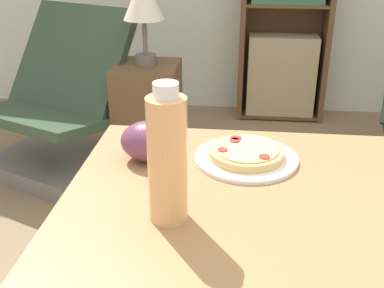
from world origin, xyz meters
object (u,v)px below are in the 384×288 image
(drink_bottle, at_px, (167,158))
(side_table, at_px, (148,119))
(grape_bunch, at_px, (150,141))
(pizza_on_plate, at_px, (246,155))
(lounge_chair_near, at_px, (58,122))
(bookshelf, at_px, (286,14))
(table_lamp, at_px, (143,2))

(drink_bottle, height_order, side_table, drink_bottle)
(grape_bunch, height_order, side_table, grape_bunch)
(pizza_on_plate, xyz_separation_m, lounge_chair_near, (-1.03, 1.32, -0.49))
(bookshelf, bearing_deg, side_table, -130.09)
(bookshelf, bearing_deg, table_lamp, -130.09)
(grape_bunch, relative_size, bookshelf, 0.09)
(side_table, relative_size, table_lamp, 1.36)
(table_lamp, bearing_deg, lounge_chair_near, -175.38)
(grape_bunch, xyz_separation_m, lounge_chair_near, (-0.80, 1.34, -0.53))
(bookshelf, bearing_deg, pizza_on_plate, -96.43)
(lounge_chair_near, xyz_separation_m, side_table, (0.51, 0.04, 0.02))
(drink_bottle, xyz_separation_m, table_lamp, (-0.37, 1.63, 0.04))
(lounge_chair_near, distance_m, table_lamp, 0.83)
(bookshelf, xyz_separation_m, table_lamp, (-0.78, -0.93, 0.20))
(drink_bottle, height_order, lounge_chair_near, drink_bottle)
(drink_bottle, xyz_separation_m, side_table, (-0.37, 1.63, -0.59))
(pizza_on_plate, xyz_separation_m, grape_bunch, (-0.24, -0.02, 0.04))
(lounge_chair_near, bearing_deg, table_lamp, 27.50)
(drink_bottle, relative_size, lounge_chair_near, 0.29)
(table_lamp, bearing_deg, side_table, 0.00)
(drink_bottle, bearing_deg, pizza_on_plate, 60.78)
(pizza_on_plate, relative_size, drink_bottle, 0.91)
(bookshelf, bearing_deg, lounge_chair_near, -143.04)
(pizza_on_plate, height_order, side_table, pizza_on_plate)
(bookshelf, distance_m, side_table, 1.29)
(side_table, height_order, table_lamp, table_lamp)
(pizza_on_plate, xyz_separation_m, bookshelf, (0.26, 2.29, -0.04))
(drink_bottle, relative_size, bookshelf, 0.18)
(grape_bunch, bearing_deg, table_lamp, 101.77)
(grape_bunch, height_order, lounge_chair_near, lounge_chair_near)
(pizza_on_plate, distance_m, bookshelf, 2.30)
(side_table, bearing_deg, bookshelf, 49.91)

